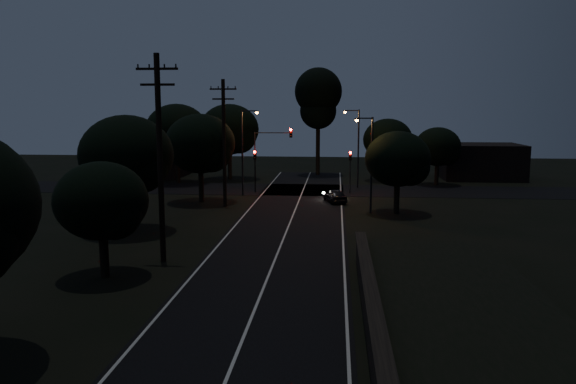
{
  "coord_description": "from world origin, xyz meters",
  "views": [
    {
      "loc": [
        3.26,
        -13.77,
        8.26
      ],
      "look_at": [
        0.0,
        24.0,
        2.5
      ],
      "focal_mm": 35.0,
      "sensor_mm": 36.0,
      "label": 1
    }
  ],
  "objects_px": {
    "utility_pole_mid": "(160,155)",
    "car": "(335,196)",
    "signal_right": "(350,164)",
    "streetlight_a": "(244,146)",
    "signal_left": "(255,163)",
    "streetlight_c": "(369,158)",
    "utility_pole_far": "(224,141)",
    "streetlight_b": "(357,143)",
    "tall_pine": "(318,98)",
    "signal_mast": "(272,148)"
  },
  "relations": [
    {
      "from": "streetlight_a",
      "to": "streetlight_b",
      "type": "height_order",
      "value": "same"
    },
    {
      "from": "utility_pole_far",
      "to": "signal_mast",
      "type": "xyz_separation_m",
      "value": [
        3.09,
        7.99,
        -1.15
      ]
    },
    {
      "from": "tall_pine",
      "to": "streetlight_b",
      "type": "xyz_separation_m",
      "value": [
        4.31,
        -11.0,
        -4.71
      ]
    },
    {
      "from": "signal_right",
      "to": "streetlight_c",
      "type": "height_order",
      "value": "streetlight_c"
    },
    {
      "from": "signal_right",
      "to": "streetlight_b",
      "type": "relative_size",
      "value": 0.51
    },
    {
      "from": "utility_pole_far",
      "to": "streetlight_a",
      "type": "height_order",
      "value": "utility_pole_far"
    },
    {
      "from": "utility_pole_mid",
      "to": "car",
      "type": "height_order",
      "value": "utility_pole_mid"
    },
    {
      "from": "streetlight_b",
      "to": "car",
      "type": "distance_m",
      "value": 10.31
    },
    {
      "from": "tall_pine",
      "to": "signal_right",
      "type": "bearing_deg",
      "value": -76.51
    },
    {
      "from": "utility_pole_far",
      "to": "tall_pine",
      "type": "relative_size",
      "value": 0.81
    },
    {
      "from": "signal_mast",
      "to": "streetlight_c",
      "type": "relative_size",
      "value": 0.83
    },
    {
      "from": "streetlight_b",
      "to": "signal_left",
      "type": "bearing_deg",
      "value": -157.95
    },
    {
      "from": "utility_pole_far",
      "to": "streetlight_c",
      "type": "distance_m",
      "value": 12.05
    },
    {
      "from": "utility_pole_far",
      "to": "signal_left",
      "type": "bearing_deg",
      "value": 80.06
    },
    {
      "from": "signal_left",
      "to": "signal_mast",
      "type": "relative_size",
      "value": 0.66
    },
    {
      "from": "signal_mast",
      "to": "streetlight_b",
      "type": "height_order",
      "value": "streetlight_b"
    },
    {
      "from": "signal_right",
      "to": "signal_mast",
      "type": "distance_m",
      "value": 7.66
    },
    {
      "from": "utility_pole_mid",
      "to": "signal_mast",
      "type": "distance_m",
      "value": 25.22
    },
    {
      "from": "streetlight_a",
      "to": "signal_left",
      "type": "bearing_deg",
      "value": 70.41
    },
    {
      "from": "signal_left",
      "to": "streetlight_b",
      "type": "bearing_deg",
      "value": 22.05
    },
    {
      "from": "tall_pine",
      "to": "signal_mast",
      "type": "xyz_separation_m",
      "value": [
        -3.91,
        -15.01,
        -5.0
      ]
    },
    {
      "from": "signal_right",
      "to": "streetlight_b",
      "type": "bearing_deg",
      "value": 80.0
    },
    {
      "from": "signal_mast",
      "to": "utility_pole_mid",
      "type": "bearing_deg",
      "value": -97.04
    },
    {
      "from": "signal_mast",
      "to": "streetlight_c",
      "type": "distance_m",
      "value": 13.28
    },
    {
      "from": "streetlight_a",
      "to": "streetlight_b",
      "type": "relative_size",
      "value": 1.0
    },
    {
      "from": "signal_right",
      "to": "streetlight_c",
      "type": "xyz_separation_m",
      "value": [
        1.23,
        -9.99,
        1.51
      ]
    },
    {
      "from": "streetlight_c",
      "to": "streetlight_b",
      "type": "bearing_deg",
      "value": 92.14
    },
    {
      "from": "utility_pole_mid",
      "to": "streetlight_a",
      "type": "relative_size",
      "value": 1.38
    },
    {
      "from": "streetlight_b",
      "to": "utility_pole_mid",
      "type": "bearing_deg",
      "value": -111.3
    },
    {
      "from": "streetlight_c",
      "to": "car",
      "type": "bearing_deg",
      "value": 118.93
    },
    {
      "from": "tall_pine",
      "to": "signal_mast",
      "type": "bearing_deg",
      "value": -104.62
    },
    {
      "from": "signal_mast",
      "to": "streetlight_a",
      "type": "distance_m",
      "value": 3.13
    },
    {
      "from": "utility_pole_far",
      "to": "car",
      "type": "height_order",
      "value": "utility_pole_far"
    },
    {
      "from": "utility_pole_far",
      "to": "signal_mast",
      "type": "bearing_deg",
      "value": 68.89
    },
    {
      "from": "utility_pole_far",
      "to": "signal_right",
      "type": "bearing_deg",
      "value": 37.0
    },
    {
      "from": "signal_left",
      "to": "streetlight_b",
      "type": "relative_size",
      "value": 0.51
    },
    {
      "from": "utility_pole_far",
      "to": "signal_left",
      "type": "distance_m",
      "value": 8.53
    },
    {
      "from": "signal_mast",
      "to": "streetlight_b",
      "type": "relative_size",
      "value": 0.78
    },
    {
      "from": "signal_right",
      "to": "utility_pole_far",
      "type": "bearing_deg",
      "value": -143.0
    },
    {
      "from": "streetlight_c",
      "to": "tall_pine",
      "type": "bearing_deg",
      "value": 100.93
    },
    {
      "from": "signal_right",
      "to": "signal_mast",
      "type": "height_order",
      "value": "signal_mast"
    },
    {
      "from": "streetlight_b",
      "to": "signal_right",
      "type": "bearing_deg",
      "value": -100.0
    },
    {
      "from": "tall_pine",
      "to": "utility_pole_far",
      "type": "bearing_deg",
      "value": -106.93
    },
    {
      "from": "utility_pole_mid",
      "to": "streetlight_b",
      "type": "distance_m",
      "value": 31.15
    },
    {
      "from": "tall_pine",
      "to": "signal_right",
      "type": "xyz_separation_m",
      "value": [
        3.6,
        -15.01,
        -6.51
      ]
    },
    {
      "from": "streetlight_b",
      "to": "streetlight_c",
      "type": "distance_m",
      "value": 14.01
    },
    {
      "from": "signal_right",
      "to": "streetlight_c",
      "type": "bearing_deg",
      "value": -82.98
    },
    {
      "from": "signal_mast",
      "to": "streetlight_a",
      "type": "bearing_deg",
      "value": -140.23
    },
    {
      "from": "signal_right",
      "to": "streetlight_a",
      "type": "height_order",
      "value": "streetlight_a"
    },
    {
      "from": "signal_mast",
      "to": "car",
      "type": "height_order",
      "value": "signal_mast"
    }
  ]
}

